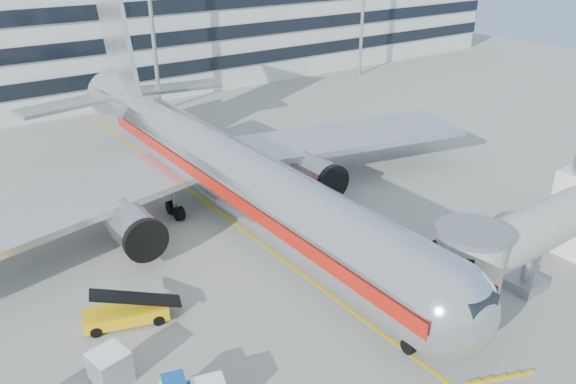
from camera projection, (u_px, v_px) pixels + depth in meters
ground at (316, 284)px, 36.20m from camera, size 180.00×180.00×0.00m
lead_in_line at (236, 225)px, 43.55m from camera, size 0.25×70.00×0.01m
main_jet at (222, 167)px, 43.04m from camera, size 50.95×48.70×16.06m
jet_bridge at (549, 227)px, 35.12m from camera, size 17.80×4.50×7.00m
terminal at (51, 37)px, 75.55m from camera, size 150.00×24.25×15.60m
belt_loader at (126, 313)px, 32.39m from camera, size 5.11×3.11×2.39m
cargo_container_left at (110, 367)px, 28.02m from camera, size 2.00×2.00×1.81m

